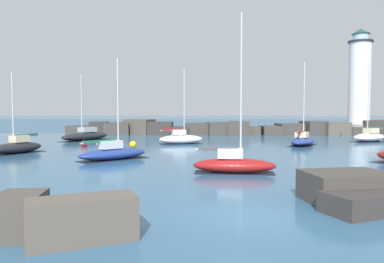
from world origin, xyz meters
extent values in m
plane|color=#336084|center=(0.00, 0.00, 0.00)|extent=(600.00, 600.00, 0.00)
cube|color=#235175|center=(0.00, 110.29, 0.00)|extent=(400.00, 116.00, 0.01)
cube|color=#423D38|center=(-23.67, 50.61, 0.74)|extent=(4.77, 4.24, 1.48)
cube|color=#383330|center=(-20.42, 49.62, 1.09)|extent=(3.63, 4.70, 2.19)
cube|color=#423D38|center=(-17.33, 49.65, 1.03)|extent=(4.77, 4.71, 2.07)
cube|color=#4C443D|center=(-13.57, 50.94, 1.29)|extent=(5.10, 5.31, 2.57)
cube|color=#383330|center=(-10.12, 50.95, 1.07)|extent=(4.74, 4.72, 2.15)
cube|color=#383330|center=(-6.29, 50.21, 0.65)|extent=(2.96, 5.20, 1.31)
cube|color=#423D38|center=(-3.42, 50.14, 1.00)|extent=(4.31, 3.87, 2.00)
cube|color=#423D38|center=(0.31, 49.88, 1.05)|extent=(4.82, 5.55, 2.10)
cube|color=#423D38|center=(3.74, 49.74, 1.14)|extent=(3.97, 5.85, 2.28)
cube|color=#4C443D|center=(6.10, 50.08, 0.68)|extent=(3.58, 4.19, 1.36)
cube|color=#423D38|center=(8.99, 49.92, 0.75)|extent=(3.34, 4.90, 1.50)
cube|color=#423D38|center=(12.46, 51.06, 0.94)|extent=(4.61, 5.10, 1.88)
cube|color=#423D38|center=(16.29, 50.24, 1.15)|extent=(3.90, 4.96, 2.30)
cube|color=brown|center=(19.62, 49.51, 1.10)|extent=(4.74, 4.46, 2.20)
cube|color=#423D38|center=(23.22, 51.03, 0.68)|extent=(5.02, 6.32, 1.36)
cube|color=#383330|center=(26.89, 50.66, 1.24)|extent=(5.25, 5.18, 2.47)
cylinder|color=gray|center=(24.44, 51.68, 0.90)|extent=(4.84, 4.84, 1.80)
cylinder|color=white|center=(24.44, 51.68, 8.78)|extent=(3.58, 3.58, 13.95)
cylinder|color=#232328|center=(24.44, 51.68, 15.88)|extent=(4.12, 4.12, 0.25)
cylinder|color=silver|center=(24.44, 51.68, 16.58)|extent=(2.51, 2.51, 1.15)
cone|color=#194C38|center=(24.44, 51.68, 17.60)|extent=(3.05, 3.05, 0.90)
cube|color=#383330|center=(4.98, 0.88, 0.42)|extent=(4.11, 3.24, 0.85)
cube|color=#423D38|center=(4.70, 2.60, 0.67)|extent=(4.03, 3.28, 1.34)
cube|color=#4C443D|center=(-7.81, -2.19, 0.62)|extent=(1.85, 2.78, 1.23)
cube|color=brown|center=(-5.31, -2.94, 0.69)|extent=(3.52, 2.59, 1.39)
ellipsoid|color=navy|center=(-9.35, 16.45, 0.47)|extent=(5.87, 5.74, 0.95)
cube|color=black|center=(-9.35, 16.45, 0.01)|extent=(5.61, 5.50, 0.03)
cube|color=silver|center=(-9.57, 16.24, 1.27)|extent=(2.11, 2.09, 0.64)
cylinder|color=silver|center=(-9.02, 16.77, 4.69)|extent=(0.12, 0.12, 7.48)
cylinder|color=#BCBCC1|center=(-10.24, 15.59, 1.50)|extent=(2.52, 2.42, 0.10)
cube|color=#1E664C|center=(-10.24, 15.59, 1.60)|extent=(2.22, 2.14, 0.20)
ellipsoid|color=navy|center=(9.57, 30.16, 0.48)|extent=(4.80, 6.57, 0.96)
cube|color=black|center=(9.57, 30.16, 0.01)|extent=(4.62, 6.27, 0.03)
cube|color=beige|center=(9.44, 29.88, 1.28)|extent=(1.97, 2.23, 0.64)
cylinder|color=silver|center=(9.77, 30.57, 5.36)|extent=(0.12, 0.12, 8.80)
cylinder|color=#BCBCC1|center=(9.04, 29.05, 1.51)|extent=(1.56, 3.09, 0.10)
cube|color=maroon|center=(9.04, 29.05, 1.61)|extent=(1.43, 2.68, 0.20)
ellipsoid|color=maroon|center=(0.25, 10.19, 0.48)|extent=(5.50, 1.98, 0.97)
cube|color=black|center=(0.25, 10.19, 0.01)|extent=(5.22, 1.94, 0.03)
cube|color=silver|center=(-0.02, 10.20, 1.29)|extent=(1.67, 1.02, 0.64)
cylinder|color=silver|center=(0.65, 10.17, 5.64)|extent=(0.12, 0.12, 9.35)
cylinder|color=#BCBCC1|center=(-0.83, 10.24, 1.52)|extent=(2.98, 0.25, 0.10)
cube|color=#4C4C51|center=(-0.83, 10.24, 1.62)|extent=(2.54, 0.33, 0.20)
ellipsoid|color=black|center=(-18.38, 36.26, 0.58)|extent=(5.99, 7.92, 1.16)
cube|color=black|center=(-18.38, 36.26, 0.01)|extent=(5.75, 7.56, 0.03)
cube|color=#B2B2B7|center=(-18.18, 36.60, 1.48)|extent=(2.32, 2.68, 0.64)
cylinder|color=silver|center=(-18.67, 35.76, 5.08)|extent=(0.12, 0.12, 7.85)
cylinder|color=#BCBCC1|center=(-17.60, 37.60, 1.71)|extent=(2.22, 3.73, 0.10)
cube|color=#4C4C51|center=(-17.60, 37.60, 1.81)|extent=(1.98, 3.23, 0.20)
ellipsoid|color=white|center=(-4.85, 31.38, 0.57)|extent=(5.72, 3.33, 1.13)
cube|color=black|center=(-4.85, 31.38, 0.01)|extent=(5.45, 3.22, 0.03)
cube|color=silver|center=(-5.11, 31.30, 1.45)|extent=(1.85, 1.44, 0.64)
cylinder|color=silver|center=(-4.46, 31.50, 5.17)|extent=(0.12, 0.12, 8.08)
cylinder|color=#BCBCC1|center=(-5.88, 31.07, 1.68)|extent=(2.88, 0.96, 0.10)
cube|color=maroon|center=(-5.88, 31.07, 1.78)|extent=(2.48, 0.92, 0.20)
ellipsoid|color=white|center=(19.71, 35.96, 0.57)|extent=(5.83, 4.67, 1.14)
cube|color=black|center=(19.71, 35.96, 0.01)|extent=(5.57, 4.50, 0.03)
cube|color=beige|center=(19.95, 36.09, 1.46)|extent=(2.04, 1.91, 0.64)
cylinder|color=silver|center=(19.36, 35.77, 5.70)|extent=(0.12, 0.12, 9.12)
cylinder|color=#BCBCC1|center=(20.65, 36.49, 1.69)|extent=(2.62, 1.53, 0.10)
cube|color=#1E664C|center=(20.65, 36.49, 1.79)|extent=(2.29, 1.40, 0.20)
ellipsoid|color=black|center=(-19.72, 20.62, 0.53)|extent=(4.05, 5.60, 1.06)
cube|color=black|center=(-19.72, 20.62, 0.01)|extent=(3.91, 5.35, 0.03)
cube|color=beige|center=(-19.61, 20.85, 1.38)|extent=(1.66, 1.89, 0.64)
cylinder|color=silver|center=(-19.90, 20.26, 4.36)|extent=(0.12, 0.12, 6.60)
cylinder|color=#BCBCC1|center=(-19.27, 21.56, 1.61)|extent=(1.35, 2.66, 0.10)
cube|color=#1E664C|center=(-19.27, 21.56, 1.71)|extent=(1.25, 2.31, 0.20)
sphere|color=yellow|center=(-9.77, 26.41, 0.39)|extent=(0.77, 0.77, 0.77)
cylinder|color=black|center=(-9.77, 26.41, 0.87)|extent=(0.04, 0.04, 0.20)
sphere|color=red|center=(-15.56, 27.36, 0.34)|extent=(0.69, 0.69, 0.69)
cylinder|color=black|center=(-15.56, 27.36, 0.79)|extent=(0.04, 0.04, 0.20)
camera|label=1|loc=(-1.40, -14.16, 4.05)|focal=35.00mm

